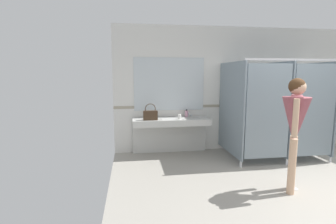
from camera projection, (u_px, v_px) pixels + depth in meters
name	position (u px, v px, depth m)	size (l,w,h in m)	color
ground_plane	(334.00, 196.00, 3.89)	(6.84, 5.62, 0.10)	#9E998E
wall_back	(257.00, 89.00, 6.19)	(6.84, 0.12, 2.87)	silver
wall_back_tile_band	(257.00, 105.00, 6.18)	(6.84, 0.01, 0.06)	#9E937F
vanity_counter	(171.00, 128.00, 5.74)	(1.70, 0.52, 0.93)	silver
mirror_panel	(169.00, 84.00, 5.78)	(1.60, 0.02, 1.19)	silver
bathroom_stalls	(278.00, 108.00, 5.34)	(2.00, 1.31, 2.08)	gray
person_standing	(295.00, 121.00, 3.77)	(0.56, 0.56, 1.73)	#DBAD89
handbag	(150.00, 115.00, 5.41)	(0.30, 0.11, 0.35)	#3F2D1E
soap_dispenser	(187.00, 114.00, 5.82)	(0.07, 0.07, 0.18)	#D899B2
paper_cup	(179.00, 117.00, 5.55)	(0.07, 0.07, 0.10)	white
floor_drain_cover	(294.00, 188.00, 4.02)	(0.14, 0.14, 0.01)	#B7BABF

